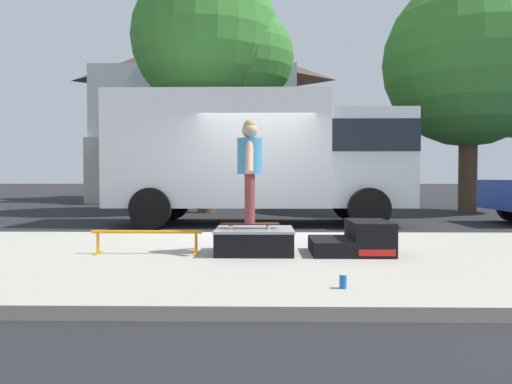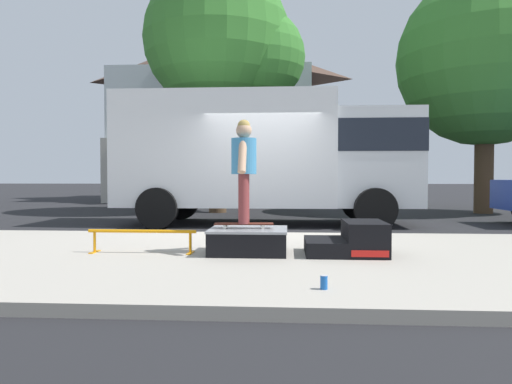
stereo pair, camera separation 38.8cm
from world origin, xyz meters
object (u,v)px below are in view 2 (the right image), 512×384
object	(u,v)px
skater_kid	(244,162)
street_tree_neighbour	(496,64)
box_truck	(268,153)
street_tree_main	(226,44)
skateboard	(244,224)
grind_rail	(142,235)
kicker_ramp	(352,241)
soda_can	(324,282)
skate_box	(248,240)

from	to	relation	value
skater_kid	street_tree_neighbour	world-z (taller)	street_tree_neighbour
skater_kid	box_truck	bearing A→B (deg)	88.74
street_tree_main	street_tree_neighbour	bearing A→B (deg)	1.24
skateboard	grind_rail	bearing A→B (deg)	-176.29
street_tree_main	kicker_ramp	bearing A→B (deg)	-72.34
kicker_ramp	box_truck	bearing A→B (deg)	104.38
soda_can	skateboard	bearing A→B (deg)	114.36
box_truck	soda_can	bearing A→B (deg)	-83.61
grind_rail	box_truck	size ratio (longest dim) A/B	0.21
soda_can	box_truck	xyz separation A→B (m)	(-0.79, 7.08, 1.52)
kicker_ramp	street_tree_main	xyz separation A→B (m)	(-2.79, 8.78, 5.02)
box_truck	skater_kid	bearing A→B (deg)	-91.26
kicker_ramp	soda_can	distance (m)	2.05
kicker_ramp	box_truck	size ratio (longest dim) A/B	0.15
skateboard	street_tree_neighbour	distance (m)	12.06
street_tree_neighbour	skate_box	bearing A→B (deg)	-127.66
soda_can	box_truck	distance (m)	7.28
street_tree_main	street_tree_neighbour	world-z (taller)	street_tree_main
street_tree_main	street_tree_neighbour	xyz separation A→B (m)	(8.35, 0.18, -0.71)
kicker_ramp	street_tree_neighbour	world-z (taller)	street_tree_neighbour
street_tree_main	skateboard	bearing A→B (deg)	-81.08
skater_kid	box_truck	xyz separation A→B (m)	(0.11, 5.08, 0.38)
box_truck	skateboard	bearing A→B (deg)	-91.26
skate_box	box_truck	distance (m)	5.29
skate_box	kicker_ramp	bearing A→B (deg)	-0.02
grind_rail	street_tree_neighbour	bearing A→B (deg)	47.33
soda_can	kicker_ramp	bearing A→B (deg)	75.45
skater_kid	soda_can	xyz separation A→B (m)	(0.90, -2.00, -1.14)
kicker_ramp	box_truck	distance (m)	5.45
grind_rail	soda_can	size ratio (longest dim) A/B	11.55
box_truck	kicker_ramp	bearing A→B (deg)	-75.62
skate_box	grind_rail	bearing A→B (deg)	-177.05
kicker_ramp	skater_kid	xyz separation A→B (m)	(-1.42, 0.02, 1.02)
kicker_ramp	skateboard	distance (m)	1.43
skate_box	skater_kid	size ratio (longest dim) A/B	0.75
kicker_ramp	soda_can	bearing A→B (deg)	-104.55
grind_rail	kicker_ramp	bearing A→B (deg)	1.49
grind_rail	street_tree_neighbour	size ratio (longest dim) A/B	0.20
soda_can	box_truck	world-z (taller)	box_truck
street_tree_neighbour	box_truck	bearing A→B (deg)	-150.63
skate_box	box_truck	xyz separation A→B (m)	(0.05, 5.10, 1.40)
kicker_ramp	grind_rail	size ratio (longest dim) A/B	0.71
kicker_ramp	box_truck	world-z (taller)	box_truck
skateboard	box_truck	bearing A→B (deg)	88.74
kicker_ramp	street_tree_neighbour	bearing A→B (deg)	58.20
skate_box	soda_can	xyz separation A→B (m)	(0.84, -1.98, -0.11)
skateboard	box_truck	xyz separation A→B (m)	(0.11, 5.08, 1.20)
box_truck	street_tree_main	size ratio (longest dim) A/B	0.89
soda_can	skater_kid	bearing A→B (deg)	114.36
skater_kid	street_tree_neighbour	xyz separation A→B (m)	(6.97, 8.94, 3.28)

